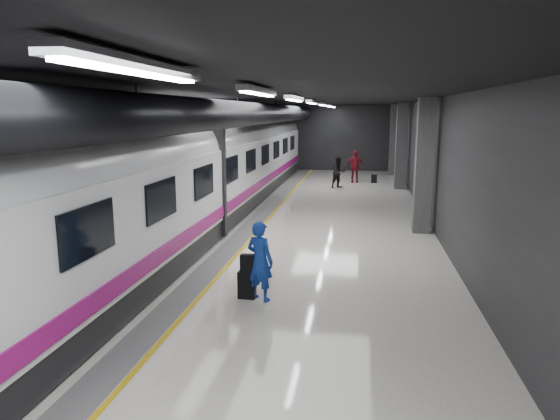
{
  "coord_description": "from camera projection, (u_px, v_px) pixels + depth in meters",
  "views": [
    {
      "loc": [
        2.47,
        -15.12,
        4.02
      ],
      "look_at": [
        0.32,
        -1.86,
        1.38
      ],
      "focal_mm": 32.0,
      "sensor_mm": 36.0,
      "label": 1
    }
  ],
  "objects": [
    {
      "name": "ground",
      "position": [
        279.0,
        241.0,
        15.81
      ],
      "size": [
        40.0,
        40.0,
        0.0
      ],
      "primitive_type": "plane",
      "color": "silver",
      "rests_on": "ground"
    },
    {
      "name": "traveler_far_b",
      "position": [
        355.0,
        166.0,
        28.85
      ],
      "size": [
        1.12,
        0.51,
        1.87
      ],
      "primitive_type": "imported",
      "rotation": [
        0.0,
        0.0,
        0.05
      ],
      "color": "maroon",
      "rests_on": "ground"
    },
    {
      "name": "platform_hall",
      "position": [
        275.0,
        127.0,
        16.1
      ],
      "size": [
        10.02,
        40.02,
        4.51
      ],
      "color": "black",
      "rests_on": "ground"
    },
    {
      "name": "suitcase_far",
      "position": [
        374.0,
        179.0,
        28.8
      ],
      "size": [
        0.34,
        0.23,
        0.48
      ],
      "primitive_type": "cube",
      "rotation": [
        0.0,
        0.0,
        -0.06
      ],
      "color": "black",
      "rests_on": "ground"
    },
    {
      "name": "shoulder_bag",
      "position": [
        247.0,
        263.0,
        10.78
      ],
      "size": [
        0.3,
        0.17,
        0.39
      ],
      "primitive_type": "cube",
      "rotation": [
        0.0,
        0.0,
        -0.03
      ],
      "color": "black",
      "rests_on": "suitcase_main"
    },
    {
      "name": "traveler_main",
      "position": [
        260.0,
        261.0,
        10.71
      ],
      "size": [
        0.75,
        0.64,
        1.75
      ],
      "primitive_type": "imported",
      "rotation": [
        0.0,
        0.0,
        2.73
      ],
      "color": "blue",
      "rests_on": "ground"
    },
    {
      "name": "suitcase_main",
      "position": [
        247.0,
        285.0,
        10.92
      ],
      "size": [
        0.38,
        0.24,
        0.61
      ],
      "primitive_type": "cube",
      "rotation": [
        0.0,
        0.0,
        -0.0
      ],
      "color": "black",
      "rests_on": "ground"
    },
    {
      "name": "traveler_far_a",
      "position": [
        339.0,
        172.0,
        26.76
      ],
      "size": [
        1.05,
        1.01,
        1.7
      ],
      "primitive_type": "imported",
      "rotation": [
        0.0,
        0.0,
        0.63
      ],
      "color": "black",
      "rests_on": "ground"
    },
    {
      "name": "train",
      "position": [
        179.0,
        174.0,
        15.92
      ],
      "size": [
        3.05,
        38.0,
        4.05
      ],
      "color": "black",
      "rests_on": "ground"
    }
  ]
}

